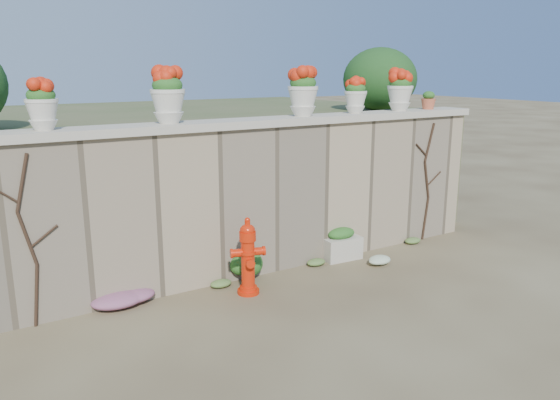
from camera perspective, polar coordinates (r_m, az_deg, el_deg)
ground at (r=6.20m, az=4.31°, el=-12.69°), size 80.00×80.00×0.00m
stone_wall at (r=7.30m, az=-3.87°, el=-0.23°), size 8.00×0.40×2.00m
wall_cap at (r=7.12m, az=-4.00°, el=8.00°), size 8.10×0.52×0.10m
raised_fill at (r=10.18m, az=-12.36°, el=3.45°), size 9.00×6.00×2.00m
back_shrub_right at (r=10.04m, az=10.38°, el=12.31°), size 1.30×1.30×1.10m
vine_left at (r=6.34m, az=-24.78°, el=-3.75°), size 0.60×0.04×1.91m
vine_right at (r=9.08m, az=15.13°, el=2.01°), size 0.60×0.04×1.91m
fire_hydrant at (r=6.76m, az=-3.37°, el=-5.87°), size 0.42×0.30×0.97m
planter_box at (r=8.10m, az=6.39°, el=-4.63°), size 0.59×0.37×0.47m
green_shrub at (r=7.26m, az=-3.56°, el=-6.46°), size 0.54×0.48×0.51m
magenta_clump at (r=6.74m, az=-16.49°, el=-9.90°), size 0.88×0.59×0.23m
white_flowers at (r=7.97m, az=10.37°, el=-6.14°), size 0.45×0.36×0.16m
urn_pot_1 at (r=6.35m, az=-23.63°, el=9.06°), size 0.34×0.34×0.53m
urn_pot_2 at (r=6.70m, az=-11.64°, el=10.58°), size 0.41×0.41×0.65m
urn_pot_3 at (r=7.59m, az=2.42°, el=11.18°), size 0.42×0.42×0.65m
urn_pot_4 at (r=8.14m, az=7.90°, el=10.76°), size 0.33×0.33×0.52m
urn_pot_5 at (r=8.72m, az=12.44°, el=11.08°), size 0.39×0.39×0.61m
terracotta_pot at (r=9.18m, az=15.25°, el=9.93°), size 0.23×0.23×0.28m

